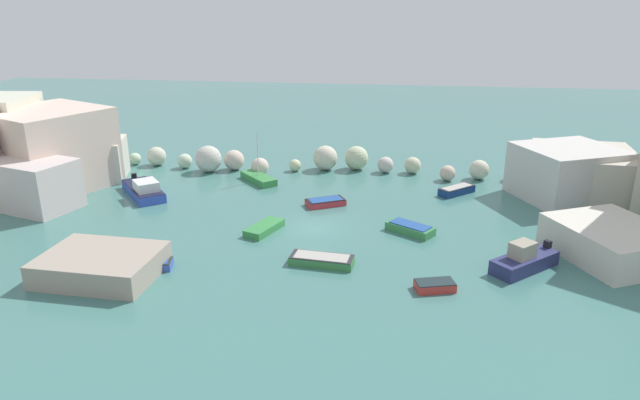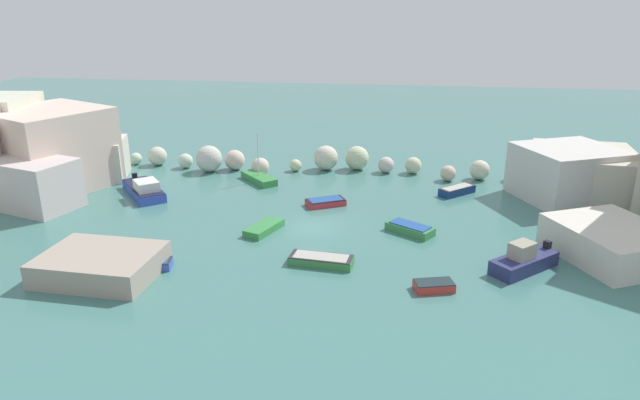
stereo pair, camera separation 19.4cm
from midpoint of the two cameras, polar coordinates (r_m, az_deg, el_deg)
name	(u,v)px [view 1 (the left image)]	position (r m, az deg, el deg)	size (l,w,h in m)	color
cove_water	(313,228)	(43.61, -0.82, -2.85)	(160.00, 160.00, 0.00)	#427871
cliff_headland_left	(2,151)	(59.18, -29.35, 4.29)	(19.59, 19.11, 9.87)	beige
rock_breakwater	(307,161)	(57.76, -1.36, 3.88)	(40.76, 5.53, 2.67)	beige
stone_dock	(101,265)	(38.58, -21.24, -6.08)	(7.09, 5.41, 1.56)	#A39584
moored_boat_0	(264,228)	(43.13, -5.74, -2.82)	(2.61, 3.82, 0.55)	#368A43
moored_boat_1	(524,260)	(39.13, 19.67, -5.71)	(4.82, 4.63, 1.99)	navy
moored_boat_2	(435,286)	(35.23, 11.29, -8.43)	(2.58, 1.78, 0.58)	red
moored_boat_3	(152,264)	(38.82, -16.68, -6.18)	(2.82, 1.79, 0.56)	#3A56BE
moored_boat_4	(258,178)	(55.01, -6.29, 2.18)	(4.25, 4.41, 4.76)	#368A42
moored_boat_5	(410,228)	(43.20, 8.90, -2.84)	(3.81, 3.20, 0.69)	#388547
moored_boat_6	(144,190)	(53.01, -17.35, 1.01)	(5.82, 6.38, 1.64)	blue
moored_boat_7	(573,233)	(46.12, 23.89, -3.03)	(1.72, 4.49, 0.46)	#3753B1
moored_boat_8	(322,260)	(37.70, 0.02, -6.03)	(4.35, 1.91, 0.61)	#3A8042
moored_boat_9	(325,202)	(48.36, 0.44, -0.20)	(3.59, 2.88, 0.56)	#BD2E39
moored_boat_10	(457,190)	(52.60, 13.44, 0.97)	(3.47, 3.36, 0.71)	navy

